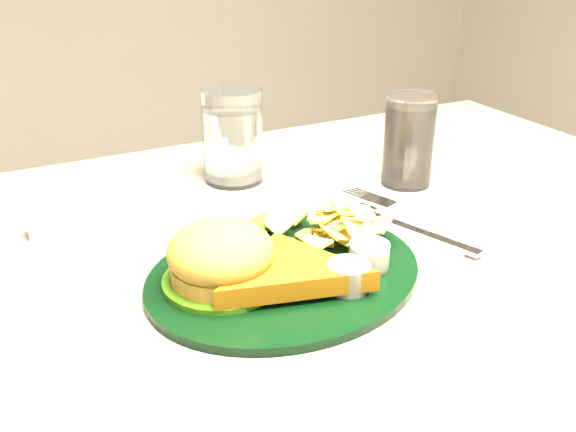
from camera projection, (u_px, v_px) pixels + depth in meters
name	position (u px, v px, depth m)	size (l,w,h in m)	color
dinner_plate	(285.00, 249.00, 0.65)	(0.30, 0.25, 0.07)	black
water_glass	(233.00, 136.00, 0.88)	(0.08, 0.08, 0.13)	silver
cola_glass	(409.00, 141.00, 0.87)	(0.07, 0.07, 0.13)	black
fork_napkin	(415.00, 229.00, 0.75)	(0.15, 0.20, 0.01)	white
ramekin	(44.00, 226.00, 0.75)	(0.04, 0.04, 0.03)	white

